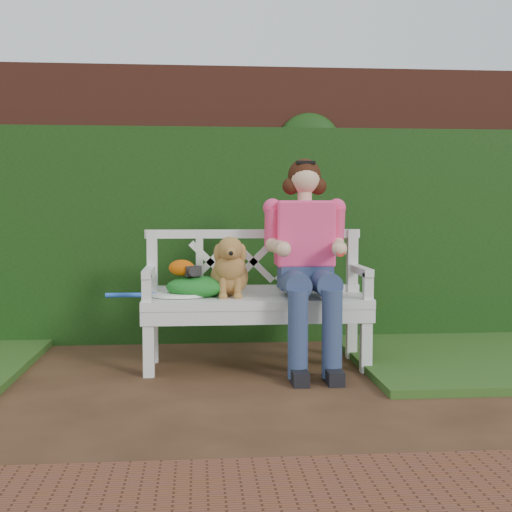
{
  "coord_description": "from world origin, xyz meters",
  "views": [
    {
      "loc": [
        0.03,
        -3.78,
        1.07
      ],
      "look_at": [
        0.42,
        0.75,
        0.75
      ],
      "focal_mm": 48.0,
      "sensor_mm": 36.0,
      "label": 1
    }
  ],
  "objects": [
    {
      "name": "garden_bench",
      "position": [
        0.42,
        0.75,
        0.24
      ],
      "size": [
        1.64,
        0.79,
        0.48
      ],
      "primitive_type": null,
      "rotation": [
        0.0,
        0.0,
        -0.13
      ],
      "color": "white",
      "rests_on": "ground"
    },
    {
      "name": "seated_woman",
      "position": [
        0.75,
        0.73,
        0.69
      ],
      "size": [
        0.66,
        0.83,
        1.38
      ],
      "primitive_type": null,
      "rotation": [
        0.0,
        0.0,
        -0.1
      ],
      "color": "#D04B61",
      "rests_on": "ground"
    },
    {
      "name": "green_bag",
      "position": [
        0.03,
        0.77,
        0.55
      ],
      "size": [
        0.42,
        0.33,
        0.14
      ],
      "primitive_type": null,
      "rotation": [
        0.0,
        0.0,
        -0.03
      ],
      "color": "#348B3B",
      "rests_on": "garden_bench"
    },
    {
      "name": "ground",
      "position": [
        0.0,
        0.0,
        0.0
      ],
      "size": [
        60.0,
        60.0,
        0.0
      ],
      "primitive_type": "plane",
      "color": "#3A2215"
    },
    {
      "name": "tennis_racket",
      "position": [
        -0.13,
        0.75,
        0.5
      ],
      "size": [
        0.75,
        0.54,
        0.03
      ],
      "primitive_type": null,
      "rotation": [
        0.0,
        0.0,
        0.41
      ],
      "color": "silver",
      "rests_on": "garden_bench"
    },
    {
      "name": "brick_wall",
      "position": [
        0.0,
        1.9,
        1.1
      ],
      "size": [
        10.0,
        0.3,
        2.2
      ],
      "primitive_type": "cube",
      "color": "brown",
      "rests_on": "ground"
    },
    {
      "name": "dog",
      "position": [
        0.24,
        0.77,
        0.68
      ],
      "size": [
        0.39,
        0.45,
        0.41
      ],
      "primitive_type": null,
      "rotation": [
        0.0,
        0.0,
        0.4
      ],
      "color": "#A67B31",
      "rests_on": "garden_bench"
    },
    {
      "name": "baseball_glove",
      "position": [
        -0.08,
        0.76,
        0.67
      ],
      "size": [
        0.19,
        0.15,
        0.11
      ],
      "primitive_type": "ellipsoid",
      "rotation": [
        0.0,
        0.0,
        -0.15
      ],
      "color": "#C44F06",
      "rests_on": "green_bag"
    },
    {
      "name": "ivy_hedge",
      "position": [
        0.0,
        1.68,
        0.85
      ],
      "size": [
        10.0,
        0.18,
        1.7
      ],
      "primitive_type": "cube",
      "color": "#204615",
      "rests_on": "ground"
    },
    {
      "name": "camera_item",
      "position": [
        -0.0,
        0.73,
        0.66
      ],
      "size": [
        0.12,
        0.11,
        0.07
      ],
      "primitive_type": "cube",
      "rotation": [
        0.0,
        0.0,
        0.34
      ],
      "color": "#262424",
      "rests_on": "green_bag"
    }
  ]
}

